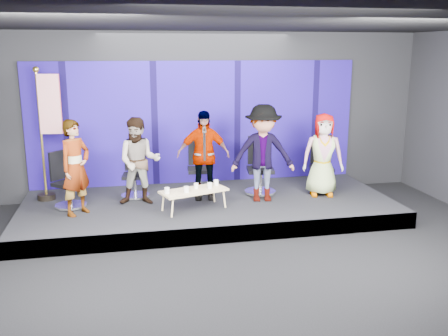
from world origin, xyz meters
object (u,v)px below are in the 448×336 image
Objects in this scene: panelist_c at (203,155)px; mug_a at (167,190)px; panelist_b at (139,161)px; chair_c at (200,175)px; panelist_e at (323,155)px; mug_d at (210,185)px; chair_b at (135,180)px; mug_b at (186,189)px; chair_e at (321,173)px; panelist_d at (263,153)px; flag_stand at (48,131)px; coffee_table at (194,191)px; chair_d at (260,175)px; panelist_a at (76,168)px; mug_e at (216,182)px; chair_a at (68,189)px; mug_c at (196,186)px.

panelist_c is 16.10× the size of mug_a.
chair_c is (1.22, 0.62, -0.47)m from panelist_b.
panelist_e is 2.39m from mug_d.
mug_b is (0.86, -1.18, 0.09)m from chair_b.
chair_e is 9.81× the size of mug_d.
panelist_e is (3.63, -0.62, 0.48)m from chair_b.
panelist_e is (-0.18, -0.47, 0.48)m from chair_e.
flag_stand reaches higher than panelist_d.
coffee_table is at bearing -107.84° from panelist_c.
chair_d is at bearing 30.07° from mug_b.
chair_b is 0.70m from panelist_b.
mug_b reaches higher than mug_d.
flag_stand is at bearing 148.16° from mug_a.
panelist_c is at bearing -172.84° from panelist_e.
panelist_b is 1.00× the size of panelist_e.
panelist_b is 1.11m from mug_b.
panelist_a is 2.37m from panelist_c.
chair_d is 2.16m from mug_a.
chair_e is at bearing 82.17° from panelist_e.
chair_c is 1.05× the size of chair_e.
panelist_a reaches higher than mug_b.
coffee_table is 11.86× the size of mug_b.
chair_c is 0.57× the size of panelist_d.
panelist_c is 0.93× the size of panelist_d.
chair_e is at bearing 6.64° from flag_stand.
mug_d is (0.30, 0.05, 0.08)m from coffee_table.
panelist_d is at bearing 3.92° from mug_e.
panelist_e reaches higher than mug_d.
panelist_b is 1.62× the size of chair_e.
panelist_c is 2.35m from panelist_e.
panelist_c reaches higher than chair_d.
chair_b is (1.23, 0.42, -0.01)m from chair_a.
panelist_b reaches higher than mug_c.
mug_b is (-1.61, -0.93, 0.05)m from chair_d.
chair_a is at bearing 167.28° from mug_c.
panelist_b is 0.89× the size of panelist_d.
mug_d is 1.00× the size of mug_e.
panelist_c is at bearing 67.96° from mug_c.
panelist_c reaches higher than chair_c.
chair_d is at bearing -36.55° from panelist_a.
mug_b is (0.78, -0.68, -0.39)m from panelist_b.
panelist_e is at bearing -43.75° from panelist_a.
mug_e is (0.95, 0.36, -0.00)m from mug_a.
mug_d is at bearing -29.35° from chair_b.
chair_e is at bearing 15.96° from mug_c.
chair_e is 2.64m from mug_d.
mug_a is 2.63m from flag_stand.
mug_c is at bearing -106.57° from panelist_c.
mug_c is at bearing -59.58° from chair_a.
chair_b reaches higher than coffee_table.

